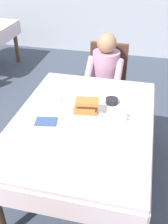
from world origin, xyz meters
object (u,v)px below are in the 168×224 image
Objects in this scene: bowl_butter at (112,101)px; syrup_pitcher at (58,97)px; plate_breakfast at (86,112)px; dining_table_main at (83,128)px; knife_right_of_plate at (109,117)px; diner_person at (105,74)px; fork_left_of_plate at (64,111)px; spoon_near_edge at (77,140)px; cup_coffee at (123,115)px; chair_diner at (107,79)px; breakfast_stack at (86,106)px.

syrup_pitcher is at bearing -171.97° from bowl_butter.
dining_table_main is at bearing -96.65° from plate_breakfast.
knife_right_of_plate is at bearing -17.98° from syrup_pitcher.
diner_person reaches higher than fork_left_of_plate.
spoon_near_edge is (-0.18, -0.33, 0.00)m from knife_right_of_plate.
plate_breakfast is 3.50× the size of syrup_pitcher.
cup_coffee is 0.56× the size of knife_right_of_plate.
chair_diner reaches higher than spoon_near_edge.
plate_breakfast reaches higher than spoon_near_edge.
diner_person is at bearing 89.51° from breakfast_stack.
fork_left_of_plate is at bearing 79.97° from chair_diner.
diner_person is 7.47× the size of spoon_near_edge.
breakfast_stack is 0.31m from cup_coffee.
breakfast_stack reaches higher than cup_coffee.
syrup_pitcher reaches higher than plate_breakfast.
knife_right_of_plate is (0.48, -0.16, -0.04)m from syrup_pitcher.
breakfast_stack is 0.20m from fork_left_of_plate.
breakfast_stack is 0.36m from spoon_near_edge.
chair_diner is 4.65× the size of knife_right_of_plate.
fork_left_of_plate is at bearing -173.84° from breakfast_stack.
dining_table_main is at bearing -38.71° from syrup_pitcher.
diner_person is at bearing 96.35° from spoon_near_edge.
knife_right_of_plate is 0.38m from spoon_near_edge.
spoon_near_edge is at bearing 90.18° from diner_person.
spoon_near_edge is at bearing -58.63° from syrup_pitcher.
syrup_pitcher is at bearing 164.68° from cup_coffee.
diner_person is 9.91× the size of cup_coffee.
spoon_near_edge is at bearing -88.09° from breakfast_stack.
spoon_near_edge reaches higher than dining_table_main.
chair_diner is (0.02, 1.17, -0.12)m from dining_table_main.
chair_diner reaches higher than knife_right_of_plate.
fork_left_of_plate is (-0.19, -1.10, 0.21)m from chair_diner.
cup_coffee is 0.12m from knife_right_of_plate.
spoon_near_edge is at bearing -148.10° from fork_left_of_plate.
diner_person is 0.94m from breakfast_stack.
breakfast_stack is 1.46× the size of spoon_near_edge.
breakfast_stack reaches higher than fork_left_of_plate.
cup_coffee is at bearing 54.33° from spoon_near_edge.
bowl_butter is (0.19, 0.20, -0.05)m from breakfast_stack.
plate_breakfast is at bearing -25.10° from syrup_pitcher.
cup_coffee reaches higher than dining_table_main.
bowl_butter is 0.73× the size of spoon_near_edge.
breakfast_stack is (-0.01, -0.93, 0.15)m from diner_person.
plate_breakfast is 1.56× the size of fork_left_of_plate.
dining_table_main is 10.16× the size of spoon_near_edge.
bowl_butter is at bearing 103.77° from diner_person.
fork_left_of_plate is (-0.37, -0.22, -0.02)m from bowl_butter.
dining_table_main is 1.36× the size of diner_person.
chair_diner reaches higher than dining_table_main.
bowl_butter is (0.18, -0.88, 0.23)m from chair_diner.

